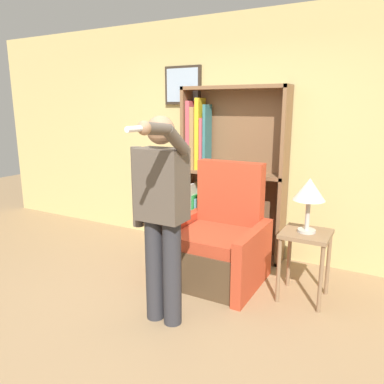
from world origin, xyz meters
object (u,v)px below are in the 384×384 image
Objects in this scene: side_table at (305,245)px; table_lamp at (309,192)px; bookcase at (221,173)px; person_standing at (161,210)px; armchair at (218,245)px.

side_table is 0.50m from table_lamp.
bookcase reaches higher than person_standing.
armchair is 0.89m from side_table.
table_lamp is (-0.00, -0.00, 0.50)m from side_table.
table_lamp is (1.19, -0.72, 0.04)m from bookcase.
bookcase is 1.00m from armchair.
side_table is (0.87, -0.00, 0.16)m from armchair.
side_table is at bearing 18.43° from table_lamp.
person_standing is (0.25, -1.68, -0.02)m from bookcase.
bookcase is 1.69m from person_standing.
side_table is at bearing -0.06° from armchair.
armchair reaches higher than side_table.
bookcase is at bearing 148.79° from side_table.
person_standing is 1.41m from side_table.
armchair reaches higher than table_lamp.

